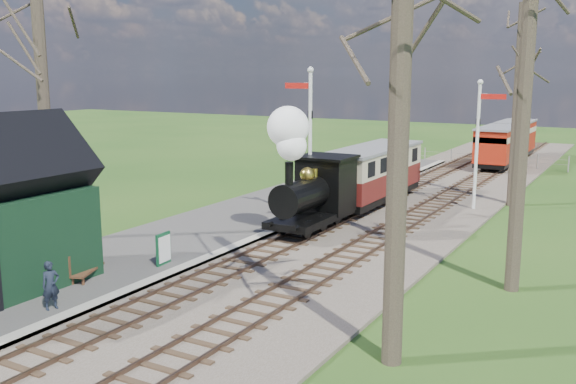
# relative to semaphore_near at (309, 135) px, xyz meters

# --- Properties ---
(distant_hills) EXTENTS (114.40, 48.00, 22.02)m
(distant_hills) POSITION_rel_semaphore_near_xyz_m (2.17, 48.38, -19.83)
(distant_hills) COLOR #385B23
(distant_hills) RESTS_ON ground
(ballast_bed) EXTENTS (8.00, 60.00, 0.10)m
(ballast_bed) POSITION_rel_semaphore_near_xyz_m (2.07, 6.00, -3.57)
(ballast_bed) COLOR brown
(ballast_bed) RESTS_ON ground
(track_near) EXTENTS (1.60, 60.00, 0.15)m
(track_near) POSITION_rel_semaphore_near_xyz_m (0.77, 6.00, -3.52)
(track_near) COLOR brown
(track_near) RESTS_ON ground
(track_far) EXTENTS (1.60, 60.00, 0.15)m
(track_far) POSITION_rel_semaphore_near_xyz_m (3.37, 6.00, -3.52)
(track_far) COLOR brown
(track_far) RESTS_ON ground
(platform) EXTENTS (5.00, 44.00, 0.20)m
(platform) POSITION_rel_semaphore_near_xyz_m (-2.73, -2.00, -3.52)
(platform) COLOR #474442
(platform) RESTS_ON ground
(coping_strip) EXTENTS (0.40, 44.00, 0.21)m
(coping_strip) POSITION_rel_semaphore_near_xyz_m (-0.43, -2.00, -3.52)
(coping_strip) COLOR #B2AD9E
(coping_strip) RESTS_ON ground
(semaphore_near) EXTENTS (1.22, 0.24, 6.22)m
(semaphore_near) POSITION_rel_semaphore_near_xyz_m (0.00, 0.00, 0.00)
(semaphore_near) COLOR silver
(semaphore_near) RESTS_ON ground
(semaphore_far) EXTENTS (1.22, 0.24, 5.72)m
(semaphore_far) POSITION_rel_semaphore_near_xyz_m (5.14, 6.00, -0.27)
(semaphore_far) COLOR silver
(semaphore_far) RESTS_ON ground
(bare_trees) EXTENTS (15.51, 22.39, 12.00)m
(bare_trees) POSITION_rel_semaphore_near_xyz_m (2.10, -5.90, 1.59)
(bare_trees) COLOR #382D23
(bare_trees) RESTS_ON ground
(fence_line) EXTENTS (12.60, 0.08, 1.00)m
(fence_line) POSITION_rel_semaphore_near_xyz_m (1.07, 20.00, -3.07)
(fence_line) COLOR slate
(fence_line) RESTS_ON ground
(locomotive) EXTENTS (1.87, 4.37, 4.68)m
(locomotive) POSITION_rel_semaphore_near_xyz_m (0.76, -1.30, -1.47)
(locomotive) COLOR black
(locomotive) RESTS_ON ground
(coach) EXTENTS (2.19, 7.49, 2.30)m
(coach) POSITION_rel_semaphore_near_xyz_m (0.77, 4.77, -2.05)
(coach) COLOR black
(coach) RESTS_ON ground
(red_carriage_a) EXTENTS (2.06, 5.09, 2.16)m
(red_carriage_a) POSITION_rel_semaphore_near_xyz_m (3.37, 18.83, -2.13)
(red_carriage_a) COLOR black
(red_carriage_a) RESTS_ON ground
(red_carriage_b) EXTENTS (2.06, 5.09, 2.16)m
(red_carriage_b) POSITION_rel_semaphore_near_xyz_m (3.37, 24.33, -2.13)
(red_carriage_b) COLOR black
(red_carriage_b) RESTS_ON ground
(sign_board) EXTENTS (0.15, 0.68, 0.99)m
(sign_board) POSITION_rel_semaphore_near_xyz_m (-1.10, -7.41, -2.93)
(sign_board) COLOR #0F4626
(sign_board) RESTS_ON platform
(bench) EXTENTS (0.94, 1.51, 0.83)m
(bench) POSITION_rel_semaphore_near_xyz_m (-2.22, -9.57, -3.03)
(bench) COLOR #4E2F1B
(bench) RESTS_ON platform
(person) EXTENTS (0.41, 0.52, 1.23)m
(person) POSITION_rel_semaphore_near_xyz_m (-1.03, -11.74, -2.81)
(person) COLOR #19202E
(person) RESTS_ON platform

